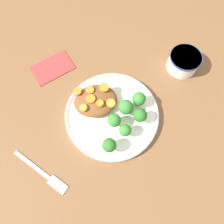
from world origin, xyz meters
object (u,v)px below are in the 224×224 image
Objects in this scene: plate at (112,115)px; napkin at (52,67)px; dip_bowl at (184,61)px; fork at (45,175)px.

plate is 1.82× the size of napkin.
dip_bowl is 0.51m from fork.
plate is at bearing -152.77° from dip_bowl.
fork is at bearing -97.87° from napkin.
dip_bowl reaches higher than fork.
plate is at bearing -51.01° from napkin.
plate is 0.25m from napkin.
fork is 0.94× the size of napkin.
dip_bowl reaches higher than plate.
fork is at bearing -150.12° from dip_bowl.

